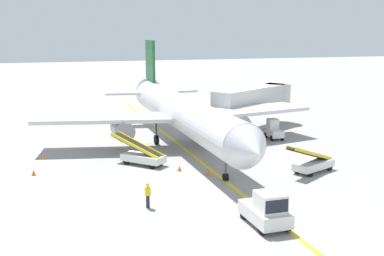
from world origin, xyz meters
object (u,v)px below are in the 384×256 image
(jet_bridge, at_px, (258,98))
(pushback_tug, at_px, (267,210))
(safety_cone_tail_area, at_px, (44,157))
(safety_cone_wingtip_left, at_px, (34,173))
(airliner, at_px, (181,112))
(belt_loader_aft_hold, at_px, (313,163))
(ground_crew_marshaller, at_px, (148,194))
(safety_cone_nose_right, at_px, (208,172))
(safety_cone_wingtip_right, at_px, (249,135))
(baggage_tug_near_wing, at_px, (274,130))
(safety_cone_nose_left, at_px, (179,168))
(belt_loader_forward_hold, at_px, (142,156))

(jet_bridge, height_order, pushback_tug, jet_bridge)
(jet_bridge, bearing_deg, safety_cone_tail_area, -161.85)
(pushback_tug, height_order, safety_cone_wingtip_left, pushback_tug)
(airliner, height_order, pushback_tug, airliner)
(belt_loader_aft_hold, xyz_separation_m, safety_cone_tail_area, (-20.78, 10.64, -0.56))
(belt_loader_aft_hold, bearing_deg, airliner, 122.51)
(ground_crew_marshaller, xyz_separation_m, safety_cone_tail_area, (-6.28, 14.84, -0.69))
(belt_loader_aft_hold, relative_size, safety_cone_wingtip_left, 11.54)
(safety_cone_nose_right, bearing_deg, jet_bridge, 54.88)
(pushback_tug, xyz_separation_m, safety_cone_wingtip_right, (9.04, 23.35, -0.77))
(baggage_tug_near_wing, distance_m, safety_cone_tail_area, 23.45)
(safety_cone_wingtip_left, bearing_deg, ground_crew_marshaller, -54.16)
(belt_loader_aft_hold, bearing_deg, ground_crew_marshaller, -163.85)
(safety_cone_nose_right, relative_size, safety_cone_tail_area, 1.00)
(airliner, xyz_separation_m, belt_loader_aft_hold, (7.64, -11.98, -2.64))
(ground_crew_marshaller, bearing_deg, jet_bridge, 51.63)
(baggage_tug_near_wing, relative_size, ground_crew_marshaller, 1.45)
(baggage_tug_near_wing, xyz_separation_m, belt_loader_aft_hold, (-2.59, -12.40, -0.15))
(safety_cone_wingtip_right, distance_m, safety_cone_tail_area, 21.61)
(ground_crew_marshaller, relative_size, safety_cone_nose_left, 3.86)
(baggage_tug_near_wing, distance_m, safety_cone_wingtip_right, 2.74)
(safety_cone_nose_right, bearing_deg, airliner, 86.07)
(airliner, distance_m, safety_cone_nose_right, 10.81)
(belt_loader_aft_hold, bearing_deg, safety_cone_nose_left, 161.15)
(ground_crew_marshaller, xyz_separation_m, safety_cone_wingtip_right, (15.05, 18.28, -0.69))
(baggage_tug_near_wing, relative_size, safety_cone_wingtip_left, 5.60)
(pushback_tug, distance_m, belt_loader_forward_hold, 16.15)
(safety_cone_nose_right, bearing_deg, pushback_tug, -90.77)
(baggage_tug_near_wing, distance_m, safety_cone_wingtip_left, 25.15)
(baggage_tug_near_wing, height_order, belt_loader_forward_hold, belt_loader_forward_hold)
(ground_crew_marshaller, distance_m, safety_cone_nose_left, 8.82)
(belt_loader_forward_hold, bearing_deg, jet_bridge, 37.03)
(baggage_tug_near_wing, bearing_deg, safety_cone_nose_left, -145.21)
(baggage_tug_near_wing, xyz_separation_m, safety_cone_nose_left, (-12.82, -8.91, -0.71))
(ground_crew_marshaller, bearing_deg, safety_cone_nose_left, 60.97)
(belt_loader_aft_hold, height_order, safety_cone_nose_right, belt_loader_aft_hold)
(pushback_tug, bearing_deg, baggage_tug_near_wing, 62.90)
(airliner, xyz_separation_m, jet_bridge, (11.20, 6.64, 0.12))
(baggage_tug_near_wing, bearing_deg, safety_cone_nose_right, -135.59)
(safety_cone_wingtip_right, bearing_deg, safety_cone_nose_right, -125.65)
(belt_loader_aft_hold, distance_m, safety_cone_wingtip_left, 22.36)
(belt_loader_forward_hold, bearing_deg, ground_crew_marshaller, -99.45)
(safety_cone_nose_left, distance_m, safety_cone_tail_area, 12.74)
(baggage_tug_near_wing, relative_size, belt_loader_forward_hold, 0.55)
(jet_bridge, relative_size, safety_cone_wingtip_left, 27.62)
(airliner, distance_m, baggage_tug_near_wing, 10.54)
(jet_bridge, bearing_deg, safety_cone_wingtip_left, -152.80)
(baggage_tug_near_wing, distance_m, belt_loader_forward_hold, 16.51)
(airliner, distance_m, pushback_tug, 21.40)
(jet_bridge, distance_m, safety_cone_nose_right, 20.97)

